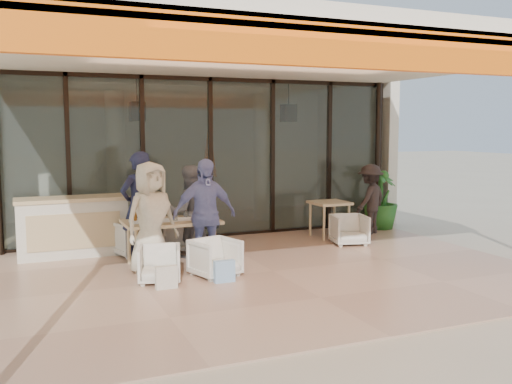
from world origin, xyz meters
TOP-DOWN VIEW (x-y plane):
  - ground at (0.00, 0.00)m, footprint 70.00×70.00m
  - terrace_floor at (0.00, 0.00)m, footprint 8.00×6.00m
  - terrace_structure at (0.00, -0.26)m, footprint 8.00×6.00m
  - glass_storefront at (0.00, 3.00)m, footprint 8.08×0.10m
  - interior_block at (0.01, 5.31)m, footprint 9.05×3.62m
  - host_counter at (-2.72, 2.30)m, footprint 1.85×0.65m
  - dining_table at (-1.32, 1.05)m, footprint 1.50×0.90m
  - chair_far_left at (-1.74, 1.99)m, footprint 0.82×0.79m
  - chair_far_right at (-0.90, 1.99)m, footprint 0.74×0.71m
  - chair_near_left at (-1.74, 0.09)m, footprint 0.71×0.68m
  - chair_near_right at (-0.90, 0.09)m, footprint 0.76×0.73m
  - diner_navy at (-1.74, 1.49)m, footprint 0.78×0.65m
  - diner_grey at (-0.90, 1.49)m, footprint 0.82×0.67m
  - diner_cream at (-1.74, 0.59)m, footprint 0.97×0.79m
  - diner_periwinkle at (-0.90, 0.59)m, footprint 1.04×0.48m
  - tote_bag_cream at (-1.74, -0.31)m, footprint 0.30×0.10m
  - tote_bag_blue at (-0.90, -0.31)m, footprint 0.30×0.10m
  - side_table at (2.18, 2.05)m, footprint 0.70×0.70m
  - side_chair at (2.18, 1.30)m, footprint 0.75×0.72m
  - standing_woman at (3.17, 2.08)m, footprint 1.09×0.93m
  - potted_palm at (3.72, 2.50)m, footprint 1.09×1.09m

SIDE VIEW (x-z plane):
  - ground at x=0.00m, z-range 0.00..0.00m
  - terrace_floor at x=0.00m, z-range 0.00..0.01m
  - tote_bag_cream at x=-1.74m, z-range 0.00..0.34m
  - tote_bag_blue at x=-0.90m, z-range 0.00..0.34m
  - chair_near_left at x=-1.74m, z-range 0.00..0.60m
  - chair_far_right at x=-0.90m, z-range 0.00..0.62m
  - chair_near_right at x=-0.90m, z-range 0.00..0.64m
  - side_chair at x=2.18m, z-range 0.00..0.64m
  - chair_far_left at x=-1.74m, z-range 0.00..0.69m
  - host_counter at x=-2.72m, z-range 0.01..1.05m
  - side_table at x=2.18m, z-range 0.27..1.01m
  - dining_table at x=-1.32m, z-range 0.22..1.15m
  - potted_palm at x=3.72m, z-range 0.00..1.38m
  - standing_woman at x=3.17m, z-range 0.00..1.47m
  - diner_grey at x=-0.90m, z-range 0.00..1.59m
  - diner_cream at x=-1.74m, z-range 0.00..1.72m
  - diner_periwinkle at x=-0.90m, z-range 0.00..1.75m
  - diner_navy at x=-1.74m, z-range 0.00..1.84m
  - glass_storefront at x=0.00m, z-range 0.00..3.20m
  - interior_block at x=0.01m, z-range 0.47..3.99m
  - terrace_structure at x=0.00m, z-range 1.55..4.95m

